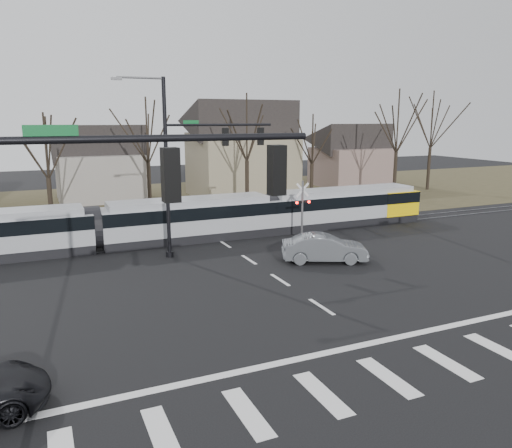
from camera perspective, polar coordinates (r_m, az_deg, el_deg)
name	(u,v)px	position (r m, az deg, el deg)	size (l,w,h in m)	color
ground	(348,324)	(20.44, 10.45, -11.17)	(140.00, 140.00, 0.00)	black
grass_verge	(160,202)	(49.29, -10.88, 2.47)	(140.00, 28.00, 0.01)	#38331E
crosswalk	(418,369)	(17.62, 18.03, -15.52)	(27.00, 2.60, 0.01)	silver
stop_line	(376,342)	(19.12, 13.55, -12.98)	(28.00, 0.35, 0.01)	silver
lane_dashes	(215,237)	(34.17, -4.75, -1.53)	(0.18, 30.00, 0.01)	silver
rail_pair	(216,238)	(33.98, -4.64, -1.57)	(90.00, 1.52, 0.06)	#59595E
tram	(188,218)	(33.30, -7.82, 0.71)	(36.84, 2.74, 2.79)	gray
sedan	(324,248)	(28.45, 7.82, -2.75)	(5.04, 3.43, 1.57)	#55595D
signal_pole_near_left	(66,246)	(9.70, -20.90, -2.34)	(9.28, 0.44, 10.20)	black
signal_pole_far	(193,158)	(29.24, -7.16, 7.44)	(9.28, 0.44, 10.20)	black
rail_crossing_signal	(302,213)	(32.90, 5.30, 1.28)	(1.08, 0.36, 4.00)	#59595B
tree_row	(197,154)	(43.46, -6.73, 7.99)	(59.20, 7.20, 10.00)	black
house_b	(99,160)	(51.90, -17.49, 7.02)	(8.64, 7.56, 7.65)	gray
house_c	(242,145)	(52.39, -1.62, 8.99)	(10.80, 8.64, 10.10)	#7D735B
house_d	(351,152)	(61.39, 10.85, 8.04)	(8.64, 7.56, 7.65)	#6C5650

